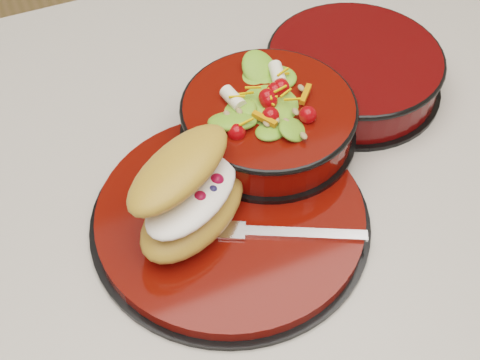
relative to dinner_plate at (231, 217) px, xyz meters
name	(u,v)px	position (x,y,z in m)	size (l,w,h in m)	color
dinner_plate	(231,217)	(0.00, 0.00, 0.00)	(0.30, 0.30, 0.02)	black
salad_bowl	(268,115)	(0.08, 0.09, 0.04)	(0.21, 0.21, 0.09)	black
croissant	(190,193)	(-0.04, 0.01, 0.05)	(0.16, 0.16, 0.09)	#C58E3C
fork	(281,232)	(0.04, -0.05, 0.01)	(0.16, 0.09, 0.00)	silver
extra_bowl	(354,70)	(0.23, 0.14, 0.02)	(0.23, 0.23, 0.05)	black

